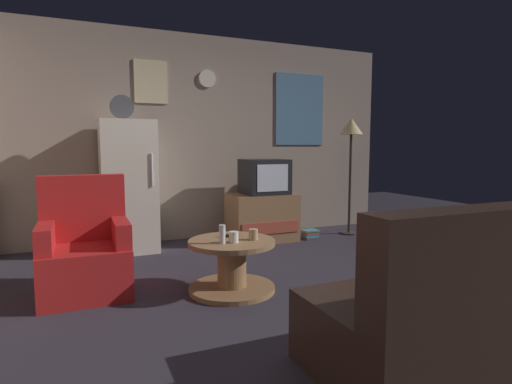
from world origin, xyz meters
TOP-DOWN VIEW (x-y plane):
  - ground_plane at (0.00, 0.00)m, footprint 12.00×12.00m
  - wall_with_art at (0.01, 2.45)m, footprint 5.20×0.12m
  - fridge at (-1.08, 2.04)m, footprint 0.60×0.62m
  - tv_stand at (0.54, 1.90)m, footprint 0.84×0.53m
  - crt_tv at (0.57, 1.90)m, footprint 0.54×0.51m
  - standing_lamp at (1.82, 1.82)m, footprint 0.32×0.32m
  - coffee_table at (-0.46, 0.28)m, footprint 0.72×0.72m
  - wine_glass at (-0.57, 0.20)m, footprint 0.05×0.05m
  - mug_ceramic_white at (-0.47, 0.19)m, footprint 0.08×0.08m
  - mug_ceramic_tan at (-0.29, 0.22)m, footprint 0.08×0.08m
  - remote_control at (-0.43, 0.40)m, footprint 0.16×0.10m
  - armchair at (-1.58, 0.72)m, footprint 0.68×0.68m
  - couch at (0.32, -1.35)m, footprint 1.70×0.80m
  - book_stack at (1.16, 1.75)m, footprint 0.20×0.18m

SIDE VIEW (x-z plane):
  - ground_plane at x=0.00m, z-range 0.00..0.00m
  - book_stack at x=1.16m, z-range 0.00..0.12m
  - coffee_table at x=-0.46m, z-range 0.00..0.43m
  - tv_stand at x=0.54m, z-range 0.00..0.60m
  - couch at x=0.32m, z-range -0.15..0.77m
  - armchair at x=-1.58m, z-range -0.14..0.82m
  - remote_control at x=-0.43m, z-range 0.43..0.45m
  - mug_ceramic_white at x=-0.47m, z-range 0.43..0.52m
  - mug_ceramic_tan at x=-0.29m, z-range 0.43..0.52m
  - wine_glass at x=-0.57m, z-range 0.43..0.58m
  - fridge at x=-1.08m, z-range -0.13..1.64m
  - crt_tv at x=0.57m, z-range 0.61..1.05m
  - wall_with_art at x=0.01m, z-range 0.01..2.64m
  - standing_lamp at x=1.82m, z-range 0.56..2.15m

